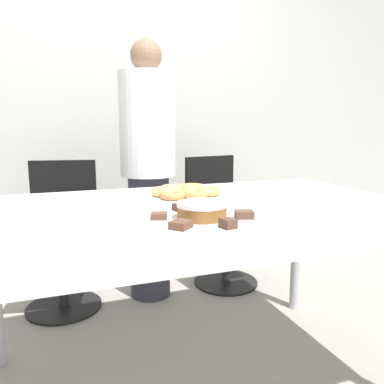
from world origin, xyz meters
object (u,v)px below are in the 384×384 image
at_px(office_chair_left, 62,240).
at_px(frosted_cake, 202,210).
at_px(person_standing, 148,167).
at_px(plate_cake, 202,220).
at_px(plate_donuts, 185,196).
at_px(office_chair_right, 221,224).
at_px(napkin, 31,214).

distance_m(office_chair_left, frosted_cake, 1.35).
xyz_separation_m(person_standing, plate_cake, (-0.10, -1.16, -0.05)).
distance_m(plate_cake, plate_donuts, 0.42).
distance_m(person_standing, plate_donuts, 0.75).
bearing_deg(plate_donuts, office_chair_right, 55.89).
relative_size(office_chair_left, napkin, 6.32).
height_order(office_chair_left, napkin, office_chair_left).
relative_size(office_chair_right, napkin, 6.32).
bearing_deg(office_chair_left, plate_donuts, -46.72).
xyz_separation_m(office_chair_right, plate_cake, (-0.63, -1.21, 0.37)).
height_order(office_chair_left, office_chair_right, same).
distance_m(office_chair_right, plate_cake, 1.41).
height_order(office_chair_right, frosted_cake, office_chair_right).
height_order(office_chair_left, frosted_cake, office_chair_left).
xyz_separation_m(office_chair_left, office_chair_right, (1.05, -0.00, 0.00)).
relative_size(office_chair_right, plate_donuts, 2.65).
relative_size(plate_donuts, frosted_cake, 2.04).
relative_size(person_standing, plate_donuts, 4.81).
bearing_deg(person_standing, office_chair_left, 174.27).
bearing_deg(plate_donuts, person_standing, 88.51).
height_order(plate_donuts, napkin, plate_donuts).
bearing_deg(office_chair_right, plate_cake, -128.92).
relative_size(frosted_cake, napkin, 1.17).
relative_size(plate_donuts, napkin, 2.38).
xyz_separation_m(frosted_cake, napkin, (-0.52, 0.29, -0.03)).
distance_m(office_chair_right, napkin, 1.52).
height_order(person_standing, plate_cake, person_standing).
xyz_separation_m(plate_cake, napkin, (-0.52, 0.29, -0.00)).
bearing_deg(person_standing, plate_donuts, -91.49).
bearing_deg(office_chair_right, napkin, -152.77).
xyz_separation_m(office_chair_right, plate_donuts, (-0.54, -0.80, 0.37)).
height_order(plate_cake, plate_donuts, same).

